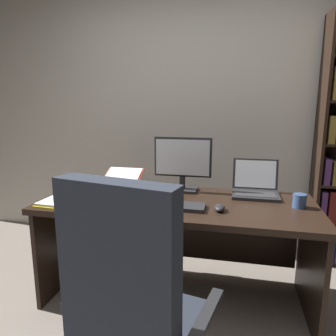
{
  "coord_description": "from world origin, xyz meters",
  "views": [
    {
      "loc": [
        0.31,
        -1.18,
        1.36
      ],
      "look_at": [
        -0.12,
        0.75,
        0.95
      ],
      "focal_mm": 33.21,
      "sensor_mm": 36.0,
      "label": 1
    }
  ],
  "objects": [
    {
      "name": "reading_stand_with_book",
      "position": [
        -0.57,
        1.11,
        0.78
      ],
      "size": [
        0.3,
        0.28,
        0.12
      ],
      "color": "#232326",
      "rests_on": "desk"
    },
    {
      "name": "computer_mouse",
      "position": [
        0.23,
        0.65,
        0.74
      ],
      "size": [
        0.06,
        0.1,
        0.04
      ],
      "primitive_type": "ellipsoid",
      "color": "#232326",
      "rests_on": "desk"
    },
    {
      "name": "keyboard",
      "position": [
        -0.07,
        0.65,
        0.73
      ],
      "size": [
        0.42,
        0.15,
        0.02
      ],
      "primitive_type": "cube",
      "color": "#232326",
      "rests_on": "desk"
    },
    {
      "name": "desk",
      "position": [
        -0.06,
        0.88,
        0.53
      ],
      "size": [
        1.82,
        0.76,
        0.72
      ],
      "color": "black",
      "rests_on": "ground"
    },
    {
      "name": "laptop",
      "position": [
        0.46,
        1.05,
        0.77
      ],
      "size": [
        0.32,
        0.29,
        0.24
      ],
      "color": "#232326",
      "rests_on": "desk"
    },
    {
      "name": "wall_back",
      "position": [
        0.0,
        1.86,
        1.36
      ],
      "size": [
        5.12,
        0.12,
        2.73
      ],
      "primitive_type": "cube",
      "color": "beige",
      "rests_on": "ground"
    },
    {
      "name": "pen",
      "position": [
        -0.34,
        0.76,
        0.73
      ],
      "size": [
        0.14,
        0.04,
        0.01
      ],
      "primitive_type": "cylinder",
      "rotation": [
        0.0,
        1.57,
        0.21
      ],
      "color": "maroon",
      "rests_on": "notepad"
    },
    {
      "name": "coffee_mug",
      "position": [
        0.71,
        0.82,
        0.76
      ],
      "size": [
        0.08,
        0.08,
        0.09
      ],
      "primitive_type": "cylinder",
      "color": "#334C7A",
      "rests_on": "desk"
    },
    {
      "name": "monitor",
      "position": [
        -0.07,
        1.05,
        0.92
      ],
      "size": [
        0.43,
        0.16,
        0.4
      ],
      "color": "#232326",
      "rests_on": "desk"
    },
    {
      "name": "open_binder",
      "position": [
        -0.69,
        0.6,
        0.73
      ],
      "size": [
        0.47,
        0.33,
        0.02
      ],
      "rotation": [
        0.0,
        0.0,
        -0.06
      ],
      "color": "yellow",
      "rests_on": "desk"
    },
    {
      "name": "office_chair",
      "position": [
        -0.07,
        -0.09,
        0.47
      ],
      "size": [
        0.68,
        0.6,
        1.1
      ],
      "rotation": [
        0.0,
        0.0,
        -0.21
      ],
      "color": "#232326",
      "rests_on": "ground"
    },
    {
      "name": "notepad",
      "position": [
        -0.36,
        0.76,
        0.73
      ],
      "size": [
        0.15,
        0.21,
        0.01
      ],
      "primitive_type": "cube",
      "rotation": [
        0.0,
        0.0,
        -0.01
      ],
      "color": "white",
      "rests_on": "desk"
    }
  ]
}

